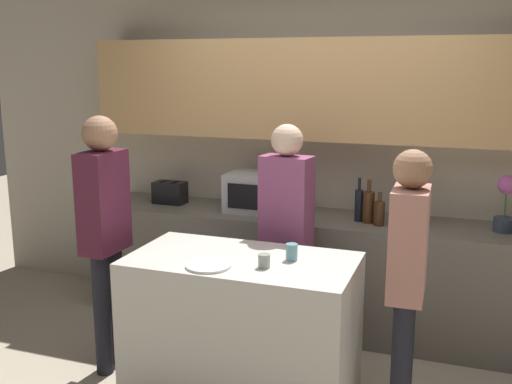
{
  "coord_description": "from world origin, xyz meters",
  "views": [
    {
      "loc": [
        1.05,
        -2.9,
        2.01
      ],
      "look_at": [
        -0.17,
        0.5,
        1.24
      ],
      "focal_mm": 42.0,
      "sensor_mm": 36.0,
      "label": 1
    }
  ],
  "objects_px": {
    "toaster": "(170,192)",
    "bottle_2": "(379,213)",
    "bottle_5": "(418,209)",
    "plate_on_island": "(208,266)",
    "bottle_0": "(359,205)",
    "person_center": "(286,221)",
    "cup_1": "(292,252)",
    "bottle_3": "(396,212)",
    "microwave": "(261,192)",
    "person_left": "(105,222)",
    "bottle_1": "(368,206)",
    "bottle_4": "(405,211)",
    "cup_0": "(264,261)",
    "person_right": "(407,268)",
    "potted_plant": "(506,204)"
  },
  "relations": [
    {
      "from": "bottle_3",
      "to": "cup_1",
      "type": "distance_m",
      "value": 1.18
    },
    {
      "from": "toaster",
      "to": "bottle_3",
      "type": "xyz_separation_m",
      "value": [
        1.84,
        -0.02,
        -0.0
      ]
    },
    {
      "from": "microwave",
      "to": "bottle_4",
      "type": "distance_m",
      "value": 1.11
    },
    {
      "from": "bottle_5",
      "to": "plate_on_island",
      "type": "bearing_deg",
      "value": -126.93
    },
    {
      "from": "bottle_1",
      "to": "bottle_4",
      "type": "xyz_separation_m",
      "value": [
        0.26,
        -0.03,
        -0.01
      ]
    },
    {
      "from": "toaster",
      "to": "person_right",
      "type": "relative_size",
      "value": 0.16
    },
    {
      "from": "bottle_1",
      "to": "plate_on_island",
      "type": "xyz_separation_m",
      "value": [
        -0.69,
        -1.3,
        -0.11
      ]
    },
    {
      "from": "bottle_3",
      "to": "microwave",
      "type": "bearing_deg",
      "value": 179.17
    },
    {
      "from": "bottle_3",
      "to": "plate_on_island",
      "type": "bearing_deg",
      "value": -122.82
    },
    {
      "from": "toaster",
      "to": "bottle_2",
      "type": "relative_size",
      "value": 1.07
    },
    {
      "from": "plate_on_island",
      "to": "cup_1",
      "type": "xyz_separation_m",
      "value": [
        0.41,
        0.27,
        0.04
      ]
    },
    {
      "from": "person_center",
      "to": "bottle_5",
      "type": "bearing_deg",
      "value": -139.08
    },
    {
      "from": "person_center",
      "to": "person_right",
      "type": "distance_m",
      "value": 1.06
    },
    {
      "from": "person_left",
      "to": "person_right",
      "type": "xyz_separation_m",
      "value": [
        1.91,
        0.0,
        -0.08
      ]
    },
    {
      "from": "bottle_2",
      "to": "cup_0",
      "type": "relative_size",
      "value": 3.09
    },
    {
      "from": "bottle_4",
      "to": "cup_0",
      "type": "bearing_deg",
      "value": -118.83
    },
    {
      "from": "bottle_0",
      "to": "bottle_3",
      "type": "height_order",
      "value": "bottle_0"
    },
    {
      "from": "bottle_3",
      "to": "bottle_4",
      "type": "bearing_deg",
      "value": -48.36
    },
    {
      "from": "bottle_1",
      "to": "bottle_3",
      "type": "xyz_separation_m",
      "value": [
        0.19,
        0.05,
        -0.04
      ]
    },
    {
      "from": "cup_0",
      "to": "bottle_4",
      "type": "bearing_deg",
      "value": 61.17
    },
    {
      "from": "microwave",
      "to": "toaster",
      "type": "xyz_separation_m",
      "value": [
        -0.8,
        0.0,
        -0.06
      ]
    },
    {
      "from": "potted_plant",
      "to": "bottle_2",
      "type": "distance_m",
      "value": 0.85
    },
    {
      "from": "bottle_3",
      "to": "bottle_2",
      "type": "bearing_deg",
      "value": -134.78
    },
    {
      "from": "person_right",
      "to": "bottle_1",
      "type": "bearing_deg",
      "value": 18.74
    },
    {
      "from": "bottle_0",
      "to": "plate_on_island",
      "type": "bearing_deg",
      "value": -114.89
    },
    {
      "from": "person_left",
      "to": "person_right",
      "type": "bearing_deg",
      "value": 91.13
    },
    {
      "from": "bottle_3",
      "to": "toaster",
      "type": "bearing_deg",
      "value": 179.48
    },
    {
      "from": "toaster",
      "to": "bottle_2",
      "type": "distance_m",
      "value": 1.74
    },
    {
      "from": "plate_on_island",
      "to": "bottle_2",
      "type": "bearing_deg",
      "value": 58.37
    },
    {
      "from": "potted_plant",
      "to": "bottle_2",
      "type": "height_order",
      "value": "potted_plant"
    },
    {
      "from": "bottle_3",
      "to": "person_left",
      "type": "distance_m",
      "value": 2.05
    },
    {
      "from": "bottle_1",
      "to": "bottle_5",
      "type": "relative_size",
      "value": 1.05
    },
    {
      "from": "potted_plant",
      "to": "bottle_1",
      "type": "bearing_deg",
      "value": -175.62
    },
    {
      "from": "bottle_0",
      "to": "person_center",
      "type": "relative_size",
      "value": 0.2
    },
    {
      "from": "toaster",
      "to": "potted_plant",
      "type": "distance_m",
      "value": 2.57
    },
    {
      "from": "bottle_3",
      "to": "person_center",
      "type": "height_order",
      "value": "person_center"
    },
    {
      "from": "plate_on_island",
      "to": "person_left",
      "type": "height_order",
      "value": "person_left"
    },
    {
      "from": "toaster",
      "to": "person_center",
      "type": "bearing_deg",
      "value": -24.79
    },
    {
      "from": "cup_0",
      "to": "person_right",
      "type": "height_order",
      "value": "person_right"
    },
    {
      "from": "bottle_5",
      "to": "person_center",
      "type": "relative_size",
      "value": 0.19
    },
    {
      "from": "bottle_2",
      "to": "potted_plant",
      "type": "bearing_deg",
      "value": 8.25
    },
    {
      "from": "toaster",
      "to": "person_center",
      "type": "relative_size",
      "value": 0.16
    },
    {
      "from": "bottle_4",
      "to": "bottle_3",
      "type": "bearing_deg",
      "value": 131.64
    },
    {
      "from": "bottle_5",
      "to": "cup_0",
      "type": "relative_size",
      "value": 3.87
    },
    {
      "from": "bottle_3",
      "to": "potted_plant",
      "type": "bearing_deg",
      "value": 1.3
    },
    {
      "from": "toaster",
      "to": "cup_1",
      "type": "relative_size",
      "value": 2.62
    },
    {
      "from": "potted_plant",
      "to": "microwave",
      "type": "bearing_deg",
      "value": -179.95
    },
    {
      "from": "toaster",
      "to": "cup_1",
      "type": "distance_m",
      "value": 1.76
    },
    {
      "from": "microwave",
      "to": "person_left",
      "type": "relative_size",
      "value": 0.31
    },
    {
      "from": "toaster",
      "to": "bottle_5",
      "type": "height_order",
      "value": "bottle_5"
    }
  ]
}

